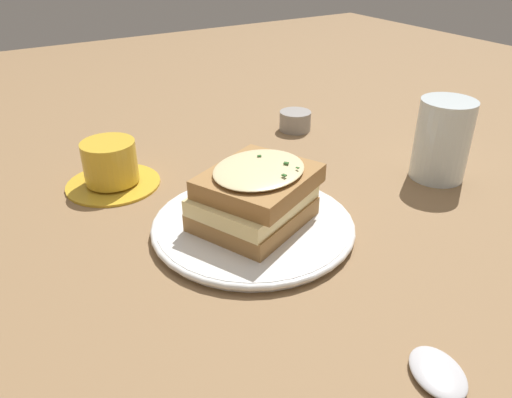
{
  "coord_description": "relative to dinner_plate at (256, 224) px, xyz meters",
  "views": [
    {
      "loc": [
        -0.27,
        -0.44,
        0.33
      ],
      "look_at": [
        0.0,
        0.0,
        0.04
      ],
      "focal_mm": 35.0,
      "sensor_mm": 36.0,
      "label": 1
    }
  ],
  "objects": [
    {
      "name": "ground_plane",
      "position": [
        -0.0,
        -0.0,
        -0.01
      ],
      "size": [
        2.4,
        2.4,
        0.0
      ],
      "primitive_type": "plane",
      "color": "olive"
    },
    {
      "name": "dinner_plate",
      "position": [
        0.0,
        0.0,
        0.0
      ],
      "size": [
        0.25,
        0.25,
        0.01
      ],
      "color": "white",
      "rests_on": "ground_plane"
    },
    {
      "name": "sandwich",
      "position": [
        0.0,
        -0.0,
        0.04
      ],
      "size": [
        0.17,
        0.15,
        0.07
      ],
      "rotation": [
        0.0,
        0.0,
        3.55
      ],
      "color": "#A37542",
      "rests_on": "dinner_plate"
    },
    {
      "name": "teacup_with_saucer",
      "position": [
        -0.11,
        0.21,
        0.02
      ],
      "size": [
        0.13,
        0.14,
        0.07
      ],
      "rotation": [
        0.0,
        0.0,
        1.43
      ],
      "color": "gold",
      "rests_on": "ground_plane"
    },
    {
      "name": "water_glass",
      "position": [
        0.3,
        -0.02,
        0.05
      ],
      "size": [
        0.08,
        0.08,
        0.12
      ],
      "primitive_type": "cylinder",
      "color": "silver",
      "rests_on": "ground_plane"
    },
    {
      "name": "spoon",
      "position": [
        0.01,
        -0.28,
        -0.0
      ],
      "size": [
        0.08,
        0.17,
        0.01
      ],
      "rotation": [
        0.0,
        0.0,
        5.93
      ],
      "color": "silver",
      "rests_on": "ground_plane"
    },
    {
      "name": "condiment_pot",
      "position": [
        0.24,
        0.25,
        0.01
      ],
      "size": [
        0.06,
        0.06,
        0.03
      ],
      "primitive_type": "cylinder",
      "color": "gray",
      "rests_on": "ground_plane"
    }
  ]
}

